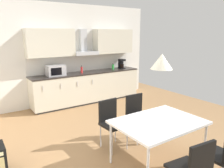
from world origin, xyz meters
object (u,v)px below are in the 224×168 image
microwave (56,70)px  coffee_maker (121,64)px  pendant_lamp (162,62)px  chair_near_right (223,151)px  bottle_green (113,67)px  dining_table (159,124)px  bottle_red (82,70)px  chair_near_left (194,167)px  chair_far_right (137,112)px  chair_far_left (111,119)px

microwave → coffee_maker: 2.22m
pendant_lamp → chair_near_right: bearing=-70.6°
bottle_green → chair_near_right: bearing=-105.6°
microwave → pendant_lamp: (0.35, -3.48, 0.58)m
dining_table → chair_near_right: size_ratio=1.52×
bottle_red → dining_table: 3.48m
bottle_red → chair_near_left: (-0.71, -4.30, -0.47)m
chair_near_left → bottle_red: bearing=80.7°
chair_near_right → microwave: bearing=98.6°
bottle_green → chair_near_left: bottle_green is taller
chair_near_left → chair_far_right: same height
chair_near_right → chair_far_left: bearing=109.4°
bottle_green → chair_far_right: (-1.22, -2.63, -0.46)m
coffee_maker → chair_far_left: coffee_maker is taller
bottle_green → chair_far_left: bearing=-124.7°
coffee_maker → bottle_green: size_ratio=1.58×
bottle_green → pendant_lamp: size_ratio=0.59×
coffee_maker → bottle_green: (-0.34, -0.02, -0.07)m
coffee_maker → chair_near_right: (-1.56, -4.37, -0.53)m
chair_near_left → pendant_lamp: pendant_lamp is taller
chair_far_right → chair_near_right: size_ratio=1.00×
coffee_maker → chair_far_left: 3.46m
chair_near_left → chair_far_right: bearing=70.6°
coffee_maker → dining_table: 3.99m
bottle_green → pendant_lamp: 3.86m
bottle_green → chair_far_right: bearing=-114.9°
bottle_red → dining_table: size_ratio=0.16×
microwave → chair_far_left: size_ratio=0.55×
chair_near_left → chair_far_right: (0.61, 1.72, 0.00)m
chair_near_right → pendant_lamp: bearing=109.4°
chair_near_right → pendant_lamp: size_ratio=2.72×
microwave → dining_table: size_ratio=0.36×
microwave → pendant_lamp: size_ratio=1.50×
coffee_maker → chair_near_left: bearing=-116.4°
bottle_red → chair_near_left: size_ratio=0.25×
chair_far_left → bottle_green: bearing=55.3°
bottle_green → chair_far_right: 2.94m
chair_far_right → pendant_lamp: pendant_lamp is taller
chair_near_right → dining_table: bearing=109.4°
coffee_maker → microwave: bearing=-179.3°
bottle_green → chair_near_left: (-1.83, -4.35, -0.46)m
microwave → pendant_lamp: 3.55m
coffee_maker → pendant_lamp: size_ratio=0.94×
bottle_red → dining_table: bottle_red is taller
dining_table → pendant_lamp: (0.00, -0.00, 0.96)m
bottle_red → pendant_lamp: pendant_lamp is taller
dining_table → chair_near_left: chair_near_left is taller
coffee_maker → dining_table: size_ratio=0.23×
dining_table → chair_far_right: 0.92m
pendant_lamp → dining_table: bearing=97.1°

